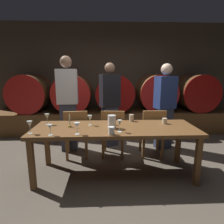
% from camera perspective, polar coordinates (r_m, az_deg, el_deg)
% --- Properties ---
extents(ground_plane, '(8.77, 8.77, 0.00)m').
position_cam_1_polar(ground_plane, '(3.10, 2.91, -17.50)').
color(ground_plane, brown).
extents(back_wall, '(6.74, 0.24, 2.81)m').
position_cam_1_polar(back_wall, '(5.37, 0.40, 10.68)').
color(back_wall, '#473A2D').
rests_on(back_wall, ground).
extents(barrel_shelf, '(6.07, 0.90, 0.53)m').
position_cam_1_polar(barrel_shelf, '(4.98, 0.69, -2.64)').
color(barrel_shelf, brown).
rests_on(barrel_shelf, ground).
extents(wine_barrel_far_left, '(0.94, 0.81, 0.94)m').
position_cam_1_polar(wine_barrel_far_left, '(5.19, -23.44, 5.15)').
color(wine_barrel_far_left, '#513319').
rests_on(wine_barrel_far_left, barrel_shelf).
extents(wine_barrel_left, '(0.94, 0.81, 0.94)m').
position_cam_1_polar(wine_barrel_left, '(4.91, -11.74, 5.55)').
color(wine_barrel_left, brown).
rests_on(wine_barrel_left, barrel_shelf).
extents(wine_barrel_center, '(0.94, 0.81, 0.94)m').
position_cam_1_polar(wine_barrel_center, '(4.85, 0.70, 5.73)').
color(wine_barrel_center, brown).
rests_on(wine_barrel_center, barrel_shelf).
extents(wine_barrel_right, '(0.94, 0.81, 0.94)m').
position_cam_1_polar(wine_barrel_right, '(5.03, 13.10, 5.63)').
color(wine_barrel_right, brown).
rests_on(wine_barrel_right, barrel_shelf).
extents(wine_barrel_far_right, '(0.94, 0.81, 0.94)m').
position_cam_1_polar(wine_barrel_far_right, '(5.40, 23.91, 5.34)').
color(wine_barrel_far_right, '#513319').
rests_on(wine_barrel_far_right, barrel_shelf).
extents(dining_table, '(2.36, 0.80, 0.74)m').
position_cam_1_polar(dining_table, '(2.77, 0.86, -6.02)').
color(dining_table, brown).
rests_on(dining_table, ground).
extents(chair_left, '(0.45, 0.45, 0.88)m').
position_cam_1_polar(chair_left, '(3.42, -10.77, -5.88)').
color(chair_left, olive).
rests_on(chair_left, ground).
extents(chair_center, '(0.44, 0.44, 0.88)m').
position_cam_1_polar(chair_center, '(3.38, 0.31, -5.85)').
color(chair_center, olive).
rests_on(chair_center, ground).
extents(chair_right, '(0.41, 0.41, 0.88)m').
position_cam_1_polar(chair_right, '(3.49, 12.13, -5.58)').
color(chair_right, olive).
rests_on(chair_right, ground).
extents(guest_left, '(0.39, 0.26, 1.82)m').
position_cam_1_polar(guest_left, '(3.70, -13.20, 2.58)').
color(guest_left, '#33384C').
rests_on(guest_left, ground).
extents(guest_center, '(0.44, 0.35, 1.71)m').
position_cam_1_polar(guest_center, '(3.86, -0.65, 2.31)').
color(guest_center, '#33384C').
rests_on(guest_center, ground).
extents(guest_right, '(0.43, 0.34, 1.69)m').
position_cam_1_polar(guest_right, '(3.86, 15.62, 1.73)').
color(guest_right, '#33384C').
rests_on(guest_right, ground).
extents(candle_center, '(0.05, 0.05, 0.22)m').
position_cam_1_polar(candle_center, '(2.80, -12.66, -3.24)').
color(candle_center, olive).
rests_on(candle_center, dining_table).
extents(pitcher, '(0.12, 0.12, 0.19)m').
position_cam_1_polar(pitcher, '(2.67, -0.07, -2.96)').
color(pitcher, white).
rests_on(pitcher, dining_table).
extents(wine_glass_far_left, '(0.07, 0.07, 0.17)m').
position_cam_1_polar(wine_glass_far_left, '(2.66, -23.64, -3.51)').
color(wine_glass_far_left, silver).
rests_on(wine_glass_far_left, dining_table).
extents(wine_glass_left, '(0.07, 0.07, 0.17)m').
position_cam_1_polar(wine_glass_left, '(3.02, -19.05, -1.29)').
color(wine_glass_left, silver).
rests_on(wine_glass_left, dining_table).
extents(wine_glass_center_left, '(0.06, 0.06, 0.14)m').
position_cam_1_polar(wine_glass_center_left, '(2.50, -18.21, -4.52)').
color(wine_glass_center_left, silver).
rests_on(wine_glass_center_left, dining_table).
extents(wine_glass_center_right, '(0.08, 0.08, 0.16)m').
position_cam_1_polar(wine_glass_center_right, '(2.44, -10.56, -4.05)').
color(wine_glass_center_right, white).
rests_on(wine_glass_center_right, dining_table).
extents(wine_glass_right, '(0.07, 0.07, 0.15)m').
position_cam_1_polar(wine_glass_right, '(2.84, -6.72, -1.96)').
color(wine_glass_right, silver).
rests_on(wine_glass_right, dining_table).
extents(wine_glass_far_right, '(0.06, 0.06, 0.16)m').
position_cam_1_polar(wine_glass_far_right, '(2.50, 2.32, -3.40)').
color(wine_glass_far_right, silver).
rests_on(wine_glass_far_right, dining_table).
extents(cup_far_left, '(0.08, 0.08, 0.10)m').
position_cam_1_polar(cup_far_left, '(2.42, -0.18, -5.67)').
color(cup_far_left, white).
rests_on(cup_far_left, dining_table).
extents(cup_center_left, '(0.07, 0.07, 0.08)m').
position_cam_1_polar(cup_center_left, '(2.85, 0.02, -3.09)').
color(cup_center_left, beige).
rests_on(cup_center_left, dining_table).
extents(cup_center_right, '(0.07, 0.07, 0.11)m').
position_cam_1_polar(cup_center_right, '(3.08, 5.88, -1.78)').
color(cup_center_right, beige).
rests_on(cup_center_right, dining_table).
extents(cup_far_right, '(0.07, 0.07, 0.09)m').
position_cam_1_polar(cup_far_right, '(3.03, 15.60, -2.62)').
color(cup_far_right, beige).
rests_on(cup_far_right, dining_table).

